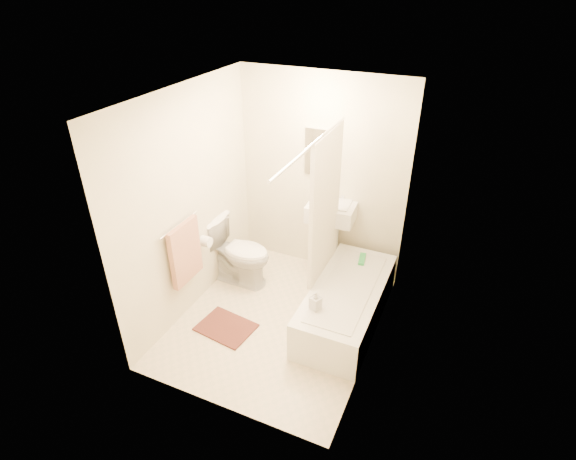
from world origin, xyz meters
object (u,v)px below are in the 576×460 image
at_px(sink, 331,236).
at_px(bathtub, 346,304).
at_px(soap_bottle, 316,301).
at_px(bath_mat, 226,327).
at_px(toilet, 238,252).

distance_m(sink, bathtub, 0.94).
relative_size(bathtub, soap_bottle, 7.60).
height_order(sink, bathtub, sink).
height_order(sink, bath_mat, sink).
xyz_separation_m(toilet, soap_bottle, (1.22, -0.63, 0.14)).
xyz_separation_m(toilet, sink, (0.95, 0.58, 0.13)).
height_order(toilet, bathtub, toilet).
relative_size(bath_mat, soap_bottle, 2.76).
height_order(toilet, bath_mat, toilet).
height_order(sink, soap_bottle, sink).
relative_size(toilet, sink, 0.77).
relative_size(sink, bath_mat, 1.86).
bearing_deg(sink, bath_mat, -119.30).
xyz_separation_m(sink, soap_bottle, (0.27, -1.22, 0.01)).
distance_m(sink, soap_bottle, 1.25).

